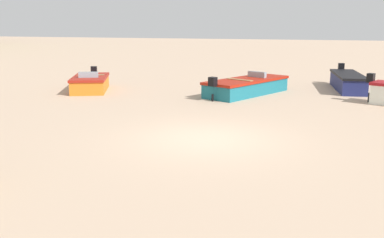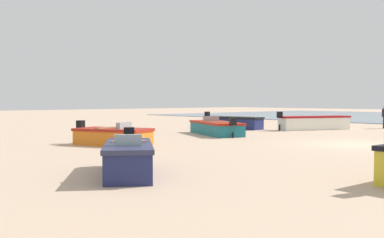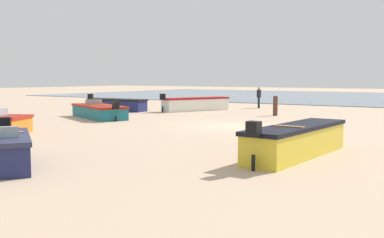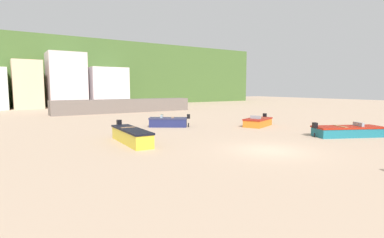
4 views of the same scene
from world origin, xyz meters
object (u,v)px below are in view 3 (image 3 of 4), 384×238
at_px(boat_navy_2, 5,150).
at_px(beach_walker_foreground, 259,96).
at_px(mooring_post_near_water, 275,106).
at_px(boat_teal_0, 99,111).
at_px(boat_navy_4, 117,105).
at_px(boat_white_1, 195,104).
at_px(boat_yellow_3, 297,140).

distance_m(boat_navy_2, beach_walker_foreground, 25.23).
xyz_separation_m(mooring_post_near_water, beach_walker_foreground, (3.84, -5.74, 0.35)).
bearing_deg(boat_teal_0, boat_navy_2, -119.60).
height_order(boat_navy_4, mooring_post_near_water, mooring_post_near_water).
xyz_separation_m(boat_navy_4, beach_walker_foreground, (-7.04, -8.21, 0.52)).
bearing_deg(boat_white_1, boat_navy_4, -121.38).
height_order(boat_teal_0, boat_navy_2, boat_navy_2).
distance_m(boat_teal_0, mooring_post_near_water, 10.68).
relative_size(boat_teal_0, boat_navy_2, 1.47).
bearing_deg(mooring_post_near_water, boat_yellow_3, 115.78).
xyz_separation_m(boat_navy_2, mooring_post_near_water, (0.59, -19.10, 0.16)).
height_order(boat_navy_2, mooring_post_near_water, mooring_post_near_water).
height_order(boat_yellow_3, mooring_post_near_water, boat_yellow_3).
relative_size(boat_yellow_3, beach_walker_foreground, 3.34).
relative_size(boat_yellow_3, boat_navy_4, 1.15).
bearing_deg(beach_walker_foreground, boat_navy_4, 103.93).
xyz_separation_m(boat_navy_4, mooring_post_near_water, (-10.88, -2.47, 0.17)).
bearing_deg(boat_navy_2, boat_white_1, -125.81).
bearing_deg(beach_walker_foreground, boat_teal_0, 127.10).
bearing_deg(boat_white_1, beach_walker_foreground, 85.59).
xyz_separation_m(boat_yellow_3, mooring_post_near_water, (6.43, -13.32, 0.12)).
relative_size(boat_navy_2, boat_yellow_3, 0.66).
relative_size(boat_navy_2, boat_navy_4, 0.75).
height_order(boat_white_1, boat_navy_4, boat_white_1).
bearing_deg(beach_walker_foreground, boat_white_1, 117.34).
distance_m(boat_teal_0, beach_walker_foreground, 13.56).
relative_size(boat_navy_2, beach_walker_foreground, 2.19).
bearing_deg(boat_yellow_3, boat_navy_4, 150.79).
bearing_deg(boat_white_1, boat_navy_2, -47.84).
bearing_deg(boat_navy_4, beach_walker_foreground, 131.96).
distance_m(boat_teal_0, boat_navy_2, 14.63).
height_order(boat_teal_0, boat_white_1, boat_white_1).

